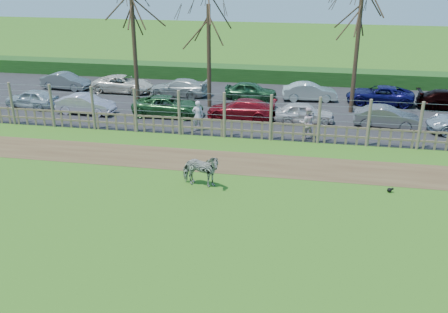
% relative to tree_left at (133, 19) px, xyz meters
% --- Properties ---
extents(ground, '(120.00, 120.00, 0.00)m').
position_rel_tree_left_xyz_m(ground, '(6.50, -12.50, -5.62)').
color(ground, '#5C882F').
rests_on(ground, ground).
extents(dirt_strip, '(34.00, 2.80, 0.01)m').
position_rel_tree_left_xyz_m(dirt_strip, '(6.50, -8.00, -5.61)').
color(dirt_strip, brown).
rests_on(dirt_strip, ground).
extents(asphalt, '(44.00, 13.00, 0.04)m').
position_rel_tree_left_xyz_m(asphalt, '(6.50, 2.00, -5.60)').
color(asphalt, '#232326').
rests_on(asphalt, ground).
extents(hedge, '(46.00, 2.00, 1.10)m').
position_rel_tree_left_xyz_m(hedge, '(6.50, 9.00, -5.07)').
color(hedge, '#1E4716').
rests_on(hedge, ground).
extents(fence, '(30.16, 0.16, 2.50)m').
position_rel_tree_left_xyz_m(fence, '(6.50, -4.50, -4.81)').
color(fence, brown).
rests_on(fence, ground).
extents(tree_left, '(4.80, 4.80, 7.88)m').
position_rel_tree_left_xyz_m(tree_left, '(0.00, 0.00, 0.00)').
color(tree_left, '#3D2B1E').
rests_on(tree_left, ground).
extents(tree_mid, '(4.80, 4.80, 6.83)m').
position_rel_tree_left_xyz_m(tree_mid, '(4.50, 1.00, -0.75)').
color(tree_mid, '#3D2B1E').
rests_on(tree_mid, ground).
extents(tree_right, '(4.80, 4.80, 7.35)m').
position_rel_tree_left_xyz_m(tree_right, '(13.50, 1.50, -0.37)').
color(tree_right, '#3D2B1E').
rests_on(tree_right, ground).
extents(zebra, '(1.83, 1.01, 1.47)m').
position_rel_tree_left_xyz_m(zebra, '(6.64, -10.84, -4.88)').
color(zebra, gray).
rests_on(zebra, ground).
extents(visitor_a, '(0.70, 0.52, 1.72)m').
position_rel_tree_left_xyz_m(visitor_a, '(4.86, -3.76, -4.71)').
color(visitor_a, silver).
rests_on(visitor_a, asphalt).
extents(visitor_b, '(0.94, 0.79, 1.72)m').
position_rel_tree_left_xyz_m(visitor_b, '(10.89, -3.98, -4.71)').
color(visitor_b, beige).
rests_on(visitor_b, asphalt).
extents(crow, '(0.26, 0.19, 0.21)m').
position_rel_tree_left_xyz_m(crow, '(14.53, -9.98, -5.51)').
color(crow, black).
rests_on(crow, ground).
extents(car_0, '(3.68, 1.87, 1.20)m').
position_rel_tree_left_xyz_m(car_0, '(-6.76, -1.19, -4.98)').
color(car_0, '#AAB5BD').
rests_on(car_0, asphalt).
extents(car_1, '(3.70, 1.43, 1.20)m').
position_rel_tree_left_xyz_m(car_1, '(-2.74, -1.84, -4.98)').
color(car_1, '#BEB1C7').
rests_on(car_1, asphalt).
extents(car_2, '(4.35, 2.05, 1.20)m').
position_rel_tree_left_xyz_m(car_2, '(2.41, -1.30, -4.98)').
color(car_2, '#265528').
rests_on(car_2, asphalt).
extents(car_3, '(4.19, 1.82, 1.20)m').
position_rel_tree_left_xyz_m(car_3, '(6.92, -1.14, -4.98)').
color(car_3, maroon).
rests_on(car_3, asphalt).
extents(car_4, '(3.65, 1.77, 1.20)m').
position_rel_tree_left_xyz_m(car_4, '(10.64, -1.19, -4.98)').
color(car_4, silver).
rests_on(car_4, asphalt).
extents(car_5, '(3.74, 1.60, 1.20)m').
position_rel_tree_left_xyz_m(car_5, '(15.32, -1.23, -4.98)').
color(car_5, slate).
rests_on(car_5, asphalt).
extents(car_7, '(3.76, 1.68, 1.20)m').
position_rel_tree_left_xyz_m(car_7, '(-6.87, 3.68, -4.98)').
color(car_7, slate).
rests_on(car_7, asphalt).
extents(car_8, '(4.36, 2.09, 1.20)m').
position_rel_tree_left_xyz_m(car_8, '(-2.42, 3.67, -4.98)').
color(car_8, silver).
rests_on(car_8, asphalt).
extents(car_9, '(4.26, 2.01, 1.20)m').
position_rel_tree_left_xyz_m(car_9, '(1.80, 3.32, -4.98)').
color(car_9, '#B6BBB4').
rests_on(car_9, asphalt).
extents(car_10, '(3.57, 1.54, 1.20)m').
position_rel_tree_left_xyz_m(car_10, '(6.88, 3.38, -4.98)').
color(car_10, '#24552F').
rests_on(car_10, asphalt).
extents(car_11, '(3.77, 1.69, 1.20)m').
position_rel_tree_left_xyz_m(car_11, '(10.85, 3.81, -4.98)').
color(car_11, '#AFBBB3').
rests_on(car_11, asphalt).
extents(car_12, '(4.43, 2.24, 1.20)m').
position_rel_tree_left_xyz_m(car_12, '(15.44, 3.79, -4.98)').
color(car_12, '#110F4E').
rests_on(car_12, asphalt).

